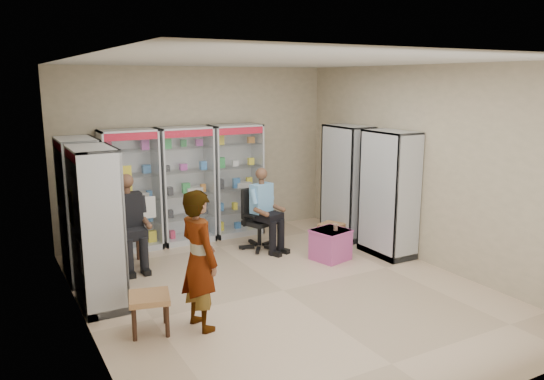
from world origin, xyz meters
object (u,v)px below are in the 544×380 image
cabinet_back_right (236,180)px  standing_man (199,260)px  cabinet_right_near (389,194)px  woven_stool_a (332,234)px  seated_shopkeeper (261,212)px  woven_stool_b (150,313)px  office_chair (259,219)px  cabinet_left_far (81,209)px  cabinet_back_mid (186,185)px  cabinet_left_near (97,228)px  pink_trunk (330,245)px  cabinet_back_left (131,191)px  cabinet_right_far (347,182)px  wooden_chair (128,235)px

cabinet_back_right → standing_man: size_ratio=1.24×
cabinet_right_near → woven_stool_a: cabinet_right_near is taller
seated_shopkeeper → woven_stool_b: (-2.46, -2.01, -0.43)m
office_chair → standing_man: 2.96m
cabinet_right_near → cabinet_left_far: same height
cabinet_back_mid → seated_shopkeeper: cabinet_back_mid is taller
cabinet_back_mid → cabinet_left_near: size_ratio=1.00×
cabinet_back_mid → pink_trunk: 2.69m
cabinet_back_left → cabinet_right_near: 4.18m
cabinet_back_mid → cabinet_right_far: same height
cabinet_back_left → pink_trunk: size_ratio=4.00×
wooden_chair → office_chair: bearing=-6.5°
cabinet_back_mid → office_chair: bearing=-46.7°
cabinet_right_far → wooden_chair: bearing=84.0°
wooden_chair → standing_man: (0.19, -2.46, 0.33)m
cabinet_left_near → woven_stool_b: 1.31m
cabinet_left_near → standing_man: 1.46m
cabinet_back_mid → pink_trunk: size_ratio=4.00×
office_chair → standing_man: bearing=-150.5°
cabinet_back_right → woven_stool_a: cabinet_back_right is taller
cabinet_back_left → cabinet_back_mid: bearing=0.0°
cabinet_right_far → woven_stool_a: cabinet_right_far is taller
cabinet_right_near → cabinet_left_near: bearing=87.4°
cabinet_right_far → cabinet_left_far: same height
cabinet_back_left → seated_shopkeeper: cabinet_back_left is taller
cabinet_right_far → office_chair: (-1.67, 0.16, -0.49)m
cabinet_right_near → woven_stool_b: 4.28m
cabinet_back_left → seated_shopkeeper: (1.86, -1.02, -0.35)m
office_chair → cabinet_back_right: bearing=68.2°
wooden_chair → woven_stool_a: (3.31, -0.63, -0.29)m
cabinet_right_far → cabinet_right_near: same height
cabinet_back_left → pink_trunk: 3.35m
cabinet_back_left → pink_trunk: cabinet_back_left is taller
wooden_chair → standing_man: bearing=-85.6°
wooden_chair → pink_trunk: bearing=-24.2°
cabinet_back_right → pink_trunk: size_ratio=4.00×
cabinet_left_far → seated_shopkeeper: (2.79, -0.09, -0.35)m
cabinet_back_mid → cabinet_left_far: 2.10m
cabinet_back_left → cabinet_left_near: size_ratio=1.00×
cabinet_back_right → cabinet_right_near: (1.63, -2.23, 0.00)m
standing_man → cabinet_left_near: bearing=27.1°
cabinet_back_right → woven_stool_b: (-2.50, -3.03, -0.78)m
cabinet_left_far → woven_stool_a: 4.10m
cabinet_back_right → cabinet_right_far: bearing=-34.7°
cabinet_back_left → cabinet_back_mid: 0.95m
cabinet_left_far → woven_stool_b: 2.26m
woven_stool_b → office_chair: bearing=39.9°
cabinet_back_mid → cabinet_back_left: bearing=180.0°
office_chair → cabinet_left_near: bearing=-178.9°
pink_trunk → cabinet_left_near: bearing=-179.6°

